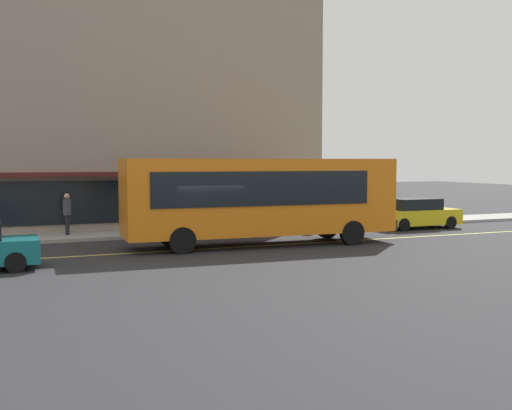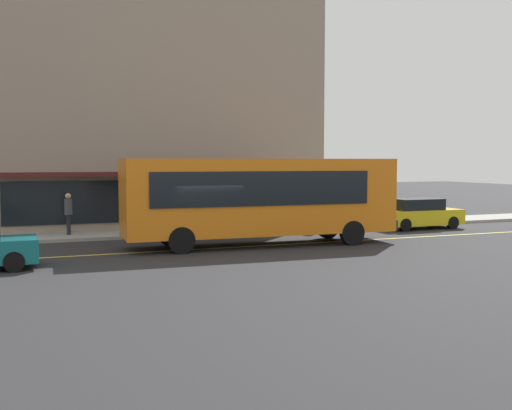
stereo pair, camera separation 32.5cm
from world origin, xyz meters
name	(u,v)px [view 2 (the right image)]	position (x,y,z in m)	size (l,w,h in m)	color
ground	(203,249)	(0.00, 0.00, 0.00)	(120.00, 120.00, 0.00)	#28282B
sidewalk	(170,232)	(0.00, 5.30, 0.07)	(80.00, 2.67, 0.15)	#9E9B93
lane_centre_stripe	(203,249)	(0.00, 0.00, 0.00)	(36.00, 0.16, 0.01)	#D8D14C
storefront_building	(117,115)	(-1.30, 12.36, 5.98)	(20.16, 12.05, 11.97)	gray
bus	(262,196)	(2.54, 0.13, 1.99)	(11.22, 2.98, 3.50)	orange
traffic_light	(331,178)	(8.15, 4.68, 2.53)	(0.30, 0.52, 3.20)	#2D2D33
car_yellow	(418,214)	(12.15, 2.84, 0.74)	(4.30, 1.86, 1.52)	yellow
pedestrian_near_storefront	(331,201)	(8.77, 5.82, 1.27)	(0.34, 0.34, 1.85)	black
pedestrian_waiting	(68,210)	(-4.56, 5.38, 1.26)	(0.34, 0.34, 1.84)	black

